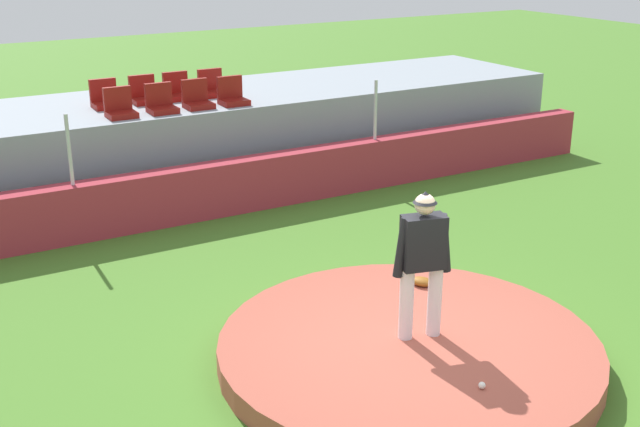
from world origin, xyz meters
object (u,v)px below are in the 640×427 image
at_px(stadium_chair_2, 197,99).
at_px(stadium_chair_6, 178,91).
at_px(stadium_chair_1, 161,103).
at_px(stadium_chair_7, 212,87).
at_px(fielding_glove, 422,282).
at_px(stadium_chair_3, 232,96).
at_px(stadium_chair_5, 144,94).
at_px(stadium_chair_4, 105,99).
at_px(pitcher, 423,254).
at_px(stadium_chair_0, 120,108).
at_px(baseball, 482,385).

bearing_deg(stadium_chair_2, stadium_chair_6, -88.36).
xyz_separation_m(stadium_chair_1, stadium_chair_7, (1.36, 0.91, 0.00)).
distance_m(fielding_glove, stadium_chair_3, 6.02).
xyz_separation_m(stadium_chair_1, stadium_chair_5, (0.01, 0.92, 0.00)).
bearing_deg(stadium_chair_3, stadium_chair_7, -89.96).
xyz_separation_m(stadium_chair_2, stadium_chair_3, (0.67, -0.05, 0.00)).
bearing_deg(stadium_chair_4, fielding_glove, 107.09).
xyz_separation_m(stadium_chair_4, stadium_chair_6, (1.39, 0.05, 0.00)).
height_order(pitcher, fielding_glove, pitcher).
bearing_deg(stadium_chair_5, fielding_glove, 101.21).
relative_size(stadium_chair_2, stadium_chair_5, 1.00).
bearing_deg(pitcher, stadium_chair_4, 113.73).
bearing_deg(stadium_chair_2, stadium_chair_1, 3.29).
relative_size(pitcher, stadium_chair_0, 3.47).
bearing_deg(stadium_chair_4, stadium_chair_3, 156.65).
relative_size(fielding_glove, stadium_chair_3, 0.60).
bearing_deg(stadium_chair_5, stadium_chair_6, -178.42).
height_order(fielding_glove, stadium_chair_3, stadium_chair_3).
height_order(stadium_chair_0, stadium_chair_3, same).
relative_size(pitcher, stadium_chair_7, 3.47).
relative_size(stadium_chair_1, stadium_chair_3, 1.00).
bearing_deg(stadium_chair_2, stadium_chair_0, 1.36).
bearing_deg(stadium_chair_2, stadium_chair_3, 175.87).
bearing_deg(pitcher, stadium_chair_6, 103.63).
height_order(stadium_chair_4, stadium_chair_6, same).
distance_m(stadium_chair_0, stadium_chair_4, 0.89).
relative_size(stadium_chair_1, stadium_chair_2, 1.00).
distance_m(pitcher, stadium_chair_3, 7.00).
bearing_deg(stadium_chair_7, fielding_glove, 89.91).
bearing_deg(fielding_glove, stadium_chair_6, 155.86).
bearing_deg(stadium_chair_1, stadium_chair_4, -50.86).
xyz_separation_m(stadium_chair_0, stadium_chair_4, (0.01, 0.89, 0.00)).
height_order(pitcher, stadium_chair_0, stadium_chair_0).
bearing_deg(fielding_glove, stadium_chair_0, 169.66).
bearing_deg(baseball, stadium_chair_3, 82.99).
relative_size(pitcher, stadium_chair_6, 3.47).
xyz_separation_m(stadium_chair_0, stadium_chair_5, (0.74, 0.91, 0.00)).
distance_m(fielding_glove, stadium_chair_7, 6.91).
height_order(baseball, stadium_chair_4, stadium_chair_4).
relative_size(fielding_glove, stadium_chair_6, 0.60).
bearing_deg(stadium_chair_3, stadium_chair_1, -0.36).
relative_size(stadium_chair_1, stadium_chair_6, 1.00).
height_order(stadium_chair_0, stadium_chair_4, same).
relative_size(pitcher, stadium_chair_3, 3.47).
relative_size(baseball, stadium_chair_7, 0.15).
height_order(fielding_glove, stadium_chair_4, stadium_chair_4).
distance_m(stadium_chair_1, stadium_chair_5, 0.92).
distance_m(baseball, fielding_glove, 2.51).
bearing_deg(stadium_chair_2, stadium_chair_5, -52.09).
height_order(stadium_chair_1, stadium_chair_7, same).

